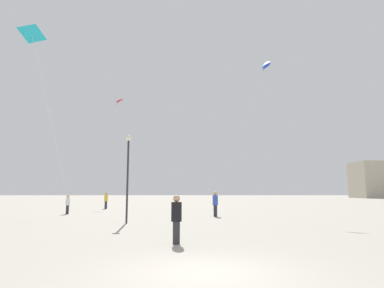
% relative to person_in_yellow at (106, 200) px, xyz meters
% --- Properties ---
extents(ground_plane, '(300.00, 300.00, 0.00)m').
position_rel_person_in_yellow_xyz_m(ground_plane, '(9.13, -28.79, -0.98)').
color(ground_plane, '#9E9689').
extents(person_in_yellow, '(0.39, 0.39, 1.78)m').
position_rel_person_in_yellow_xyz_m(person_in_yellow, '(0.00, 0.00, 0.00)').
color(person_in_yellow, '#2D2D33').
rests_on(person_in_yellow, ground_plane).
extents(person_in_black, '(0.38, 0.38, 1.75)m').
position_rel_person_in_yellow_xyz_m(person_in_black, '(8.31, -24.48, -0.02)').
color(person_in_black, '#2D2D33').
rests_on(person_in_black, ground_plane).
extents(person_in_blue, '(0.40, 0.40, 1.85)m').
position_rel_person_in_yellow_xyz_m(person_in_blue, '(10.87, -11.39, 0.04)').
color(person_in_blue, '#2D2D33').
rests_on(person_in_blue, ground_plane).
extents(person_in_white, '(0.35, 0.35, 1.60)m').
position_rel_person_in_yellow_xyz_m(person_in_white, '(-1.16, -8.52, -0.10)').
color(person_in_white, '#2D2D33').
rests_on(person_in_white, ground_plane).
extents(kite_cobalt_diamond, '(5.16, 2.52, 11.79)m').
position_rel_person_in_yellow_xyz_m(kite_cobalt_diamond, '(15.44, -9.44, 11.50)').
color(kite_cobalt_diamond, blue).
extents(kite_crimson_delta, '(1.23, 8.18, 13.12)m').
position_rel_person_in_yellow_xyz_m(kite_crimson_delta, '(-0.46, 7.33, 12.71)').
color(kite_crimson_delta, red).
extents(kite_cyan_delta, '(1.84, 6.63, 12.08)m').
position_rel_person_in_yellow_xyz_m(kite_cyan_delta, '(-2.28, -14.24, 11.73)').
color(kite_cyan_delta, '#1EB2C6').
extents(building_left_hall, '(12.67, 9.62, 10.02)m').
position_rel_person_in_yellow_xyz_m(building_left_hall, '(62.13, 55.94, 4.03)').
color(building_left_hall, '#B2A893').
rests_on(building_left_hall, ground_plane).
extents(lamppost_east, '(0.36, 0.36, 5.30)m').
position_rel_person_in_yellow_xyz_m(lamppost_east, '(5.13, -16.55, 2.55)').
color(lamppost_east, '#2D2D30').
rests_on(lamppost_east, ground_plane).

